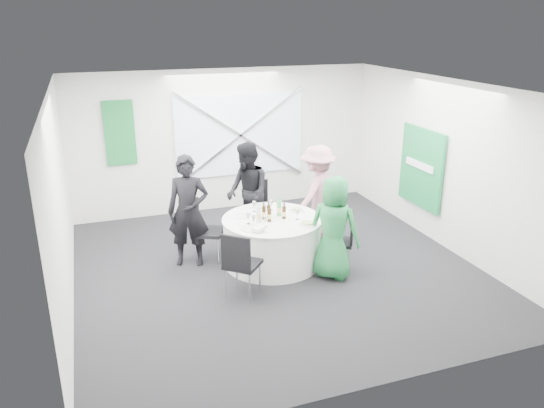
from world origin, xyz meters
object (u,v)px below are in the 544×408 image
object	(u,v)px
person_woman_pink	(317,194)
chair_back_left	(203,226)
chair_front_right	(344,237)
chair_front_left	(240,260)
person_woman_green	(334,228)
chair_back_right	(321,213)
person_man_back	(248,192)
person_man_back_left	(188,211)
banquet_table	(272,241)
green_water_bottle	(279,208)
clear_water_bottle	(259,215)
chair_back	(257,205)

from	to	relation	value
person_woman_pink	chair_back_left	bearing A→B (deg)	-27.16
chair_front_right	chair_front_left	world-z (taller)	chair_front_left
person_woman_green	chair_back_right	bearing A→B (deg)	-59.54
person_man_back	chair_back_left	bearing A→B (deg)	-62.52
chair_front_left	person_man_back_left	bearing A→B (deg)	-30.71
chair_front_left	banquet_table	bearing A→B (deg)	-90.00
green_water_bottle	person_woman_pink	bearing A→B (deg)	32.02
chair_front_right	clear_water_bottle	xyz separation A→B (m)	(-1.23, 0.46, 0.37)
chair_back_right	person_man_back	bearing A→B (deg)	-142.58
chair_back_right	person_woman_green	bearing A→B (deg)	-36.79
chair_back_left	person_woman_green	bearing A→B (deg)	-99.24
person_man_back	person_man_back_left	bearing A→B (deg)	-65.31
chair_back	chair_back_left	distance (m)	1.27
banquet_table	chair_back	world-z (taller)	chair_back
chair_back_left	person_woman_pink	xyz separation A→B (m)	(2.06, 0.17, 0.26)
banquet_table	chair_front_right	size ratio (longest dim) A/B	1.77
chair_back_right	clear_water_bottle	bearing A→B (deg)	-90.88
chair_back	person_man_back	bearing A→B (deg)	-159.01
chair_back	chair_front_right	distance (m)	1.86
chair_back_right	green_water_bottle	distance (m)	0.97
banquet_table	chair_front_left	size ratio (longest dim) A/B	1.59
chair_back	banquet_table	bearing A→B (deg)	-90.00
chair_front_right	person_woman_green	distance (m)	0.44
chair_back_right	clear_water_bottle	xyz separation A→B (m)	(-1.26, -0.48, 0.30)
banquet_table	chair_front_right	world-z (taller)	chair_front_right
chair_front_right	person_man_back_left	distance (m)	2.44
person_man_back_left	person_man_back	distance (m)	1.31
green_water_bottle	person_woman_green	bearing A→B (deg)	-55.25
green_water_bottle	person_man_back_left	bearing A→B (deg)	165.97
chair_front_right	clear_water_bottle	bearing A→B (deg)	-82.13
chair_front_left	person_woman_green	distance (m)	1.52
person_woman_green	clear_water_bottle	world-z (taller)	person_woman_green
chair_front_right	person_woman_pink	bearing A→B (deg)	-155.08
chair_back_right	person_woman_pink	size ratio (longest dim) A/B	0.59
chair_front_left	person_woman_pink	size ratio (longest dim) A/B	0.58
person_woman_pink	person_man_back_left	bearing A→B (deg)	-26.03
chair_back	person_woman_green	distance (m)	1.94
chair_back_left	person_woman_green	size ratio (longest dim) A/B	0.63
banquet_table	green_water_bottle	xyz separation A→B (m)	(0.15, 0.09, 0.50)
person_man_back	banquet_table	bearing A→B (deg)	0.00
banquet_table	chair_back_left	bearing A→B (deg)	153.75
person_woman_green	chair_front_right	bearing A→B (deg)	-99.96
person_man_back_left	green_water_bottle	xyz separation A→B (m)	(1.37, -0.34, -0.00)
chair_back	clear_water_bottle	xyz separation A→B (m)	(-0.36, -1.18, 0.28)
chair_front_right	chair_back_left	bearing A→B (deg)	-89.00
banquet_table	chair_back_right	xyz separation A→B (m)	(1.02, 0.40, 0.20)
person_man_back_left	clear_water_bottle	size ratio (longest dim) A/B	5.70
chair_front_left	person_man_back	distance (m)	2.10
chair_back_left	person_woman_pink	world-z (taller)	person_woman_pink
chair_back_left	green_water_bottle	bearing A→B (deg)	-83.29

